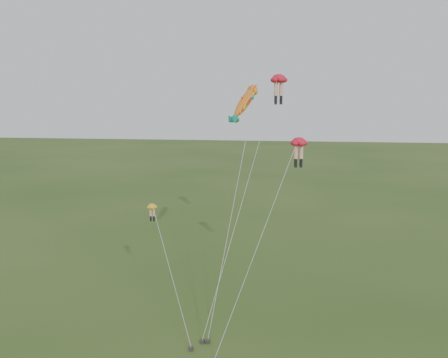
# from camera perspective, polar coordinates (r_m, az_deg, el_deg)

# --- Properties ---
(ground) EXTENTS (300.00, 300.00, 0.00)m
(ground) POSITION_cam_1_polar(r_m,az_deg,el_deg) (37.69, -1.28, -17.60)
(ground) COLOR #2A4318
(ground) RESTS_ON ground
(legs_kite_red_high) EXTENTS (5.76, 14.59, 19.02)m
(legs_kite_red_high) POSITION_cam_1_polar(r_m,az_deg,el_deg) (45.42, 6.18, 10.80)
(legs_kite_red_high) COLOR red
(legs_kite_red_high) RESTS_ON ground
(legs_kite_red_mid) EXTENTS (6.20, 10.39, 13.97)m
(legs_kite_red_mid) POSITION_cam_1_polar(r_m,az_deg,el_deg) (39.08, 8.40, 3.62)
(legs_kite_red_mid) COLOR red
(legs_kite_red_mid) RESTS_ON ground
(legs_kite_yellow) EXTENTS (4.70, 6.40, 8.86)m
(legs_kite_yellow) POSITION_cam_1_polar(r_m,az_deg,el_deg) (38.92, -7.94, -4.27)
(legs_kite_yellow) COLOR yellow
(legs_kite_yellow) RESTS_ON ground
(fish_kite) EXTENTS (3.36, 8.44, 18.29)m
(fish_kite) POSITION_cam_1_polar(r_m,az_deg,el_deg) (39.05, 2.48, 8.81)
(fish_kite) COLOR gold
(fish_kite) RESTS_ON ground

